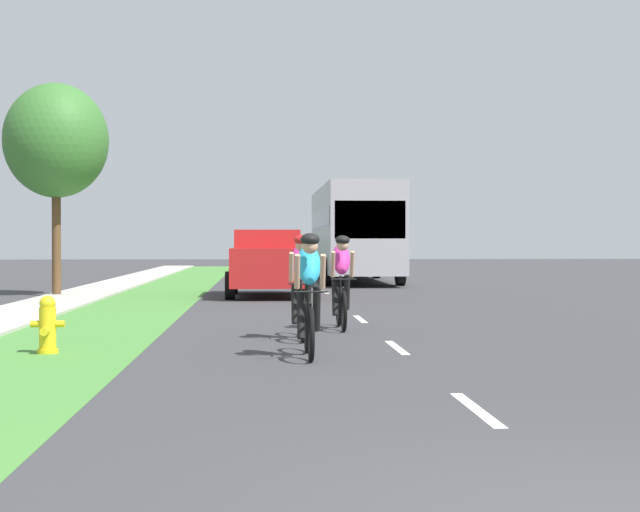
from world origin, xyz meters
name	(u,v)px	position (x,y,z in m)	size (l,w,h in m)	color
ground_plane	(336,300)	(0.00, 20.00, 0.00)	(120.00, 120.00, 0.00)	#38383A
grass_verge	(149,301)	(-4.69, 20.00, 0.00)	(2.45, 70.00, 0.01)	#478438
sidewalk_concrete	(63,301)	(-6.80, 20.00, 0.00)	(1.78, 70.00, 0.10)	#B2ADA3
lane_markings_center	(325,292)	(0.00, 24.00, 0.00)	(0.12, 52.71, 0.01)	white
fire_hydrant_yellow	(48,325)	(-4.69, 8.27, 0.37)	(0.44, 0.38, 0.76)	yellow
cyclist_lead	(309,294)	(-1.27, 7.63, 0.81)	(0.42, 1.72, 1.58)	black
cyclist_trailing	(302,286)	(-1.27, 9.99, 0.81)	(0.42, 1.72, 1.58)	black
cyclist_distant	(341,281)	(-0.53, 11.67, 0.81)	(0.42, 1.72, 1.58)	black
suv_red	(267,261)	(-1.72, 21.88, 0.95)	(2.15, 4.70, 1.79)	red
bus_silver	(353,228)	(1.56, 31.96, 1.98)	(2.78, 11.60, 3.48)	#A5A8AD
pickup_dark_green	(269,254)	(-1.48, 48.03, 0.83)	(2.22, 5.10, 1.64)	#194C2D
sedan_maroon	(313,253)	(1.51, 59.70, 0.77)	(1.98, 4.30, 1.52)	maroon
street_tree_near	(56,141)	(-7.42, 22.27, 4.20)	(2.81, 2.81, 5.77)	brown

